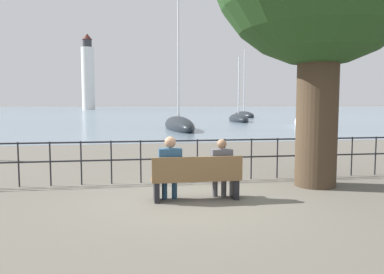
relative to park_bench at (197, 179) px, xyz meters
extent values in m
plane|color=#605B51|center=(0.00, 0.06, -0.43)|extent=(1000.00, 1000.00, 0.00)
cube|color=slate|center=(0.00, 160.92, -0.43)|extent=(600.00, 300.00, 0.01)
cylinder|color=#423323|center=(3.00, 0.86, 1.35)|extent=(0.94, 0.94, 3.56)
cube|color=brown|center=(0.00, 0.06, -0.01)|extent=(1.80, 0.45, 0.05)
cube|color=brown|center=(0.00, -0.14, 0.24)|extent=(1.80, 0.04, 0.45)
cube|color=black|center=(-0.80, 0.06, -0.23)|extent=(0.10, 0.41, 0.40)
cube|color=black|center=(0.80, 0.06, -0.23)|extent=(0.10, 0.41, 0.40)
cylinder|color=navy|center=(-0.62, 0.22, -0.21)|extent=(0.11, 0.11, 0.45)
cylinder|color=navy|center=(-0.42, 0.22, -0.21)|extent=(0.11, 0.11, 0.45)
cube|color=navy|center=(-0.52, 0.13, 0.07)|extent=(0.38, 0.26, 0.14)
cube|color=navy|center=(-0.52, 0.04, 0.32)|extent=(0.45, 0.24, 0.60)
sphere|color=#A87A5B|center=(-0.52, 0.04, 0.74)|extent=(0.23, 0.23, 0.23)
cylinder|color=#4C4C51|center=(0.43, 0.22, -0.21)|extent=(0.11, 0.11, 0.45)
cylinder|color=#4C4C51|center=(0.62, 0.22, -0.21)|extent=(0.11, 0.11, 0.45)
cube|color=#4C4C51|center=(0.52, 0.13, 0.07)|extent=(0.35, 0.26, 0.14)
cube|color=#4C4C51|center=(0.52, 0.04, 0.30)|extent=(0.42, 0.24, 0.57)
sphere|color=#846047|center=(0.52, 0.04, 0.69)|extent=(0.20, 0.20, 0.20)
cylinder|color=black|center=(-3.87, 1.87, 0.09)|extent=(0.04, 0.04, 1.05)
cylinder|color=black|center=(-3.17, 1.87, 0.09)|extent=(0.04, 0.04, 1.05)
cylinder|color=black|center=(-2.46, 1.87, 0.09)|extent=(0.04, 0.04, 1.05)
cylinder|color=black|center=(-1.76, 1.87, 0.09)|extent=(0.04, 0.04, 1.05)
cylinder|color=black|center=(-1.06, 1.87, 0.09)|extent=(0.04, 0.04, 1.05)
cylinder|color=black|center=(-0.35, 1.87, 0.09)|extent=(0.04, 0.04, 1.05)
cylinder|color=black|center=(0.35, 1.87, 0.09)|extent=(0.04, 0.04, 1.05)
cylinder|color=black|center=(1.06, 1.87, 0.09)|extent=(0.04, 0.04, 1.05)
cylinder|color=black|center=(1.76, 1.87, 0.09)|extent=(0.04, 0.04, 1.05)
cylinder|color=black|center=(2.46, 1.87, 0.09)|extent=(0.04, 0.04, 1.05)
cylinder|color=black|center=(3.17, 1.87, 0.09)|extent=(0.04, 0.04, 1.05)
cylinder|color=black|center=(3.87, 1.87, 0.09)|extent=(0.04, 0.04, 1.05)
cylinder|color=black|center=(4.57, 1.87, 0.09)|extent=(0.04, 0.04, 1.05)
cylinder|color=black|center=(5.28, 1.87, 0.09)|extent=(0.04, 0.04, 1.05)
cylinder|color=black|center=(0.00, 1.87, 0.59)|extent=(13.37, 0.04, 0.04)
cylinder|color=black|center=(0.00, 1.87, 0.14)|extent=(13.37, 0.04, 0.04)
ellipsoid|color=black|center=(10.42, 32.39, -0.19)|extent=(2.16, 6.16, 1.23)
cylinder|color=silver|center=(10.42, 32.39, 3.38)|extent=(0.14, 0.14, 6.40)
ellipsoid|color=black|center=(14.93, 44.90, -0.18)|extent=(2.41, 6.04, 1.25)
cylinder|color=silver|center=(14.93, 44.90, 4.74)|extent=(0.14, 0.14, 9.08)
ellipsoid|color=white|center=(13.28, 21.84, -0.07)|extent=(5.12, 8.52, 1.79)
cylinder|color=silver|center=(13.28, 21.84, 5.67)|extent=(0.14, 0.14, 10.41)
ellipsoid|color=black|center=(2.33, 20.92, -0.15)|extent=(2.04, 8.82, 1.42)
cylinder|color=silver|center=(2.33, 20.92, 5.66)|extent=(0.14, 0.14, 10.77)
cylinder|color=white|center=(-15.05, 122.94, 9.90)|extent=(4.18, 4.18, 20.67)
cylinder|color=#2D2D33|center=(-15.05, 122.94, 21.49)|extent=(2.92, 2.92, 2.52)
cone|color=#4C1E19|center=(-15.05, 122.94, 23.76)|extent=(3.34, 3.34, 2.02)
camera|label=1|loc=(-1.29, -7.26, 1.49)|focal=35.00mm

